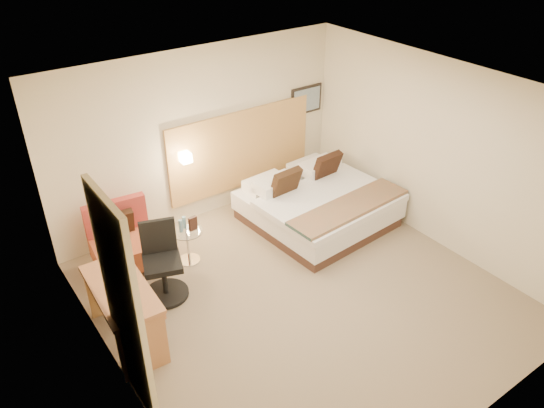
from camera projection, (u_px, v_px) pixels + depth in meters
floor at (301, 295)px, 6.95m from camera, size 4.80×5.00×0.02m
ceiling at (308, 96)px, 5.54m from camera, size 4.80×5.00×0.02m
wall_back at (200, 136)px, 7.99m from camera, size 4.80×0.02×2.70m
wall_front at (488, 332)px, 4.50m from camera, size 4.80×0.02×2.70m
wall_left at (106, 283)px, 5.04m from camera, size 0.02×5.00×2.70m
wall_right at (438, 154)px, 7.45m from camera, size 0.02×5.00×2.70m
headboard_panel at (242, 149)px, 8.52m from camera, size 2.60×0.04×1.30m
art_frame at (306, 100)px, 8.90m from camera, size 0.62×0.03×0.47m
art_canvas at (307, 100)px, 8.88m from camera, size 0.54×0.01×0.39m
lamp_arm at (183, 156)px, 7.86m from camera, size 0.02×0.12×0.02m
lamp_shade at (185, 157)px, 7.81m from camera, size 0.15×0.15×0.15m
curtain at (124, 306)px, 4.96m from camera, size 0.06×0.90×2.42m
bottle_a at (181, 226)px, 7.25m from camera, size 0.06×0.06×0.18m
bottle_b at (184, 223)px, 7.32m from camera, size 0.06×0.06×0.18m
menu_folder at (193, 223)px, 7.28m from camera, size 0.12×0.06×0.20m
bed at (317, 204)px, 8.28m from camera, size 2.11×2.06×0.97m
lounge_chair at (124, 242)px, 7.32m from camera, size 0.93×0.83×0.91m
side_table at (188, 244)px, 7.42m from camera, size 0.50×0.50×0.51m
desk at (124, 298)px, 5.96m from camera, size 0.63×1.28×0.78m
desk_chair at (163, 267)px, 6.75m from camera, size 0.74×0.74×1.03m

